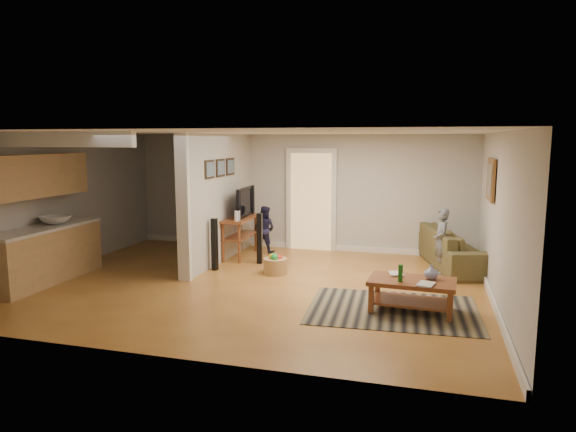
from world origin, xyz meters
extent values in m
plane|color=brown|center=(0.00, 0.00, 0.00)|extent=(7.50, 7.50, 0.00)
cube|color=beige|center=(0.00, 3.00, 1.25)|extent=(7.50, 0.04, 2.50)
cube|color=beige|center=(-3.75, 0.00, 1.25)|extent=(0.04, 6.00, 2.50)
cube|color=beige|center=(3.75, 0.00, 1.25)|extent=(0.04, 6.00, 2.50)
cube|color=white|center=(0.00, 0.00, 2.50)|extent=(7.50, 6.00, 0.04)
cube|color=beige|center=(-1.20, 1.45, 1.25)|extent=(0.15, 3.10, 2.50)
cube|color=white|center=(-1.20, -0.10, 1.25)|extent=(0.22, 0.10, 2.50)
cube|color=white|center=(0.00, 2.97, 0.06)|extent=(7.50, 0.04, 0.12)
cube|color=white|center=(3.72, 0.00, 0.06)|extent=(0.04, 6.00, 0.12)
cube|color=#D8B272|center=(0.30, 2.94, 1.05)|extent=(0.90, 0.06, 2.10)
cube|color=#A4844B|center=(-3.43, -0.80, 0.45)|extent=(0.60, 2.20, 0.90)
cube|color=beige|center=(-3.43, -0.80, 0.92)|extent=(0.64, 2.24, 0.05)
cube|color=#A4844B|center=(-3.45, -0.80, 1.80)|extent=(0.35, 2.00, 0.70)
imported|color=silver|center=(-3.43, -0.50, 0.94)|extent=(0.54, 0.54, 0.19)
cube|color=black|center=(-1.11, 0.80, 1.85)|extent=(0.03, 0.40, 0.34)
cube|color=black|center=(-1.11, 1.30, 1.85)|extent=(0.03, 0.40, 0.34)
cube|color=black|center=(-1.11, 1.80, 1.85)|extent=(0.03, 0.40, 0.34)
cube|color=brown|center=(3.71, 1.00, 1.75)|extent=(0.04, 0.90, 0.68)
cube|color=black|center=(2.33, -0.71, 0.01)|extent=(2.44, 1.85, 0.01)
imported|color=#433421|center=(3.30, 2.20, 0.00)|extent=(1.57, 2.61, 0.71)
cube|color=brown|center=(2.58, -0.70, 0.43)|extent=(1.22, 0.76, 0.06)
cube|color=silver|center=(2.58, -0.70, 0.44)|extent=(0.76, 0.46, 0.02)
cube|color=brown|center=(2.58, -0.70, 0.15)|extent=(1.11, 0.66, 0.03)
cube|color=brown|center=(2.05, -0.94, 0.22)|extent=(0.07, 0.07, 0.43)
cube|color=brown|center=(3.08, -1.01, 0.22)|extent=(0.07, 0.07, 0.43)
cube|color=brown|center=(2.08, -0.39, 0.22)|extent=(0.07, 0.07, 0.43)
cube|color=brown|center=(3.12, -0.46, 0.22)|extent=(0.07, 0.07, 0.43)
imported|color=#283795|center=(2.84, -0.60, 0.46)|extent=(0.21, 0.21, 0.21)
cylinder|color=#166217|center=(2.43, -0.84, 0.58)|extent=(0.06, 0.06, 0.23)
imported|color=#998C4C|center=(2.25, -0.50, 0.46)|extent=(0.24, 0.29, 0.02)
imported|color=#66594C|center=(2.67, -0.90, 0.46)|extent=(0.27, 0.33, 0.02)
cube|color=brown|center=(-0.95, 1.87, 0.80)|extent=(0.56, 1.34, 0.05)
cube|color=brown|center=(-0.95, 1.87, 0.44)|extent=(0.50, 1.22, 0.03)
cylinder|color=brown|center=(-1.09, 1.30, 0.40)|extent=(0.05, 0.05, 0.81)
cylinder|color=brown|center=(-1.14, 2.44, 0.40)|extent=(0.05, 0.05, 0.81)
cylinder|color=brown|center=(-0.76, 1.31, 0.40)|extent=(0.05, 0.05, 0.81)
cylinder|color=brown|center=(-0.81, 2.45, 0.40)|extent=(0.05, 0.05, 0.81)
imported|color=black|center=(-0.93, 1.88, 0.83)|extent=(0.19, 1.06, 0.61)
cylinder|color=white|center=(-0.82, 1.39, 0.92)|extent=(0.11, 0.11, 0.20)
cube|color=black|center=(-1.00, 0.70, 0.48)|extent=(0.11, 0.11, 0.97)
cube|color=black|center=(-0.37, 1.40, 0.49)|extent=(0.11, 0.11, 0.99)
cylinder|color=olive|center=(0.15, 0.74, 0.14)|extent=(0.43, 0.43, 0.28)
sphere|color=red|center=(0.21, 0.78, 0.28)|extent=(0.13, 0.13, 0.13)
sphere|color=gold|center=(0.09, 0.76, 0.30)|extent=(0.13, 0.13, 0.13)
sphere|color=green|center=(0.15, 0.68, 0.32)|extent=(0.13, 0.13, 0.13)
imported|color=slate|center=(3.00, 1.58, 0.00)|extent=(0.36, 0.47, 1.17)
imported|color=#1D1D3D|center=(-0.60, 2.41, 0.00)|extent=(0.55, 0.46, 0.99)
camera|label=1|loc=(2.78, -7.83, 2.39)|focal=32.00mm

